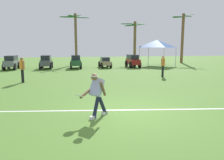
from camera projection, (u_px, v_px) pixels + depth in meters
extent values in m
plane|color=#4D782C|center=(128.00, 111.00, 7.52)|extent=(80.00, 80.00, 0.00)
cube|color=white|center=(127.00, 110.00, 7.67)|extent=(22.24, 3.20, 0.01)
cylinder|color=#191E38|center=(96.00, 107.00, 6.80)|extent=(0.33, 0.34, 0.72)
cube|color=silver|center=(93.00, 117.00, 6.72)|extent=(0.25, 0.26, 0.10)
cylinder|color=#191E38|center=(102.00, 104.00, 7.05)|extent=(0.39, 0.40, 0.69)
cube|color=silver|center=(105.00, 112.00, 7.22)|extent=(0.25, 0.26, 0.10)
cube|color=#9EA3D1|center=(97.00, 87.00, 6.74)|extent=(0.53, 0.54, 0.57)
sphere|color=brown|center=(94.00, 77.00, 6.59)|extent=(0.30, 0.30, 0.21)
cylinder|color=white|center=(94.00, 76.00, 6.59)|extent=(0.30, 0.30, 0.03)
cylinder|color=brown|center=(86.00, 93.00, 6.63)|extent=(0.46, 0.47, 0.27)
cylinder|color=brown|center=(103.00, 88.00, 6.68)|extent=(0.26, 0.26, 0.49)
cylinder|color=white|center=(80.00, 96.00, 6.42)|extent=(0.36, 0.37, 0.12)
cylinder|color=black|center=(23.00, 76.00, 13.38)|extent=(0.15, 0.15, 0.82)
cylinder|color=black|center=(22.00, 76.00, 13.51)|extent=(0.15, 0.15, 0.82)
cube|color=orange|center=(22.00, 65.00, 13.34)|extent=(0.35, 0.39, 0.54)
cylinder|color=#936B4C|center=(23.00, 65.00, 13.19)|extent=(0.10, 0.10, 0.52)
cylinder|color=#936B4C|center=(21.00, 65.00, 13.50)|extent=(0.10, 0.10, 0.52)
sphere|color=#936B4C|center=(22.00, 59.00, 13.29)|extent=(0.27, 0.27, 0.20)
cylinder|color=black|center=(162.00, 71.00, 15.93)|extent=(0.15, 0.15, 0.82)
cylinder|color=black|center=(163.00, 71.00, 16.08)|extent=(0.15, 0.15, 0.82)
cube|color=orange|center=(163.00, 62.00, 15.90)|extent=(0.37, 0.39, 0.54)
cylinder|color=tan|center=(162.00, 62.00, 15.72)|extent=(0.10, 0.10, 0.52)
cylinder|color=tan|center=(164.00, 62.00, 16.08)|extent=(0.10, 0.10, 0.52)
sphere|color=tan|center=(163.00, 57.00, 15.84)|extent=(0.28, 0.28, 0.20)
cube|color=slate|center=(11.00, 63.00, 21.09)|extent=(0.98, 2.41, 0.55)
cube|color=#1E232B|center=(11.00, 58.00, 21.16)|extent=(0.86, 1.81, 0.46)
cylinder|color=black|center=(9.00, 65.00, 21.86)|extent=(0.19, 0.66, 0.66)
cylinder|color=black|center=(19.00, 65.00, 22.04)|extent=(0.19, 0.66, 0.66)
cylinder|color=black|center=(4.00, 67.00, 20.23)|extent=(0.19, 0.66, 0.66)
cylinder|color=black|center=(15.00, 67.00, 20.41)|extent=(0.19, 0.66, 0.66)
cube|color=#474C51|center=(46.00, 63.00, 21.79)|extent=(0.97, 2.40, 0.55)
cube|color=#1E232B|center=(46.00, 58.00, 21.86)|extent=(0.85, 1.80, 0.46)
cylinder|color=black|center=(42.00, 65.00, 22.56)|extent=(0.18, 0.66, 0.66)
cylinder|color=black|center=(52.00, 65.00, 22.74)|extent=(0.18, 0.66, 0.66)
cylinder|color=black|center=(40.00, 66.00, 20.93)|extent=(0.18, 0.66, 0.66)
cylinder|color=black|center=(51.00, 66.00, 21.11)|extent=(0.18, 0.66, 0.66)
cube|color=#235133|center=(76.00, 62.00, 22.20)|extent=(0.98, 2.41, 0.55)
cube|color=#1E232B|center=(76.00, 57.00, 22.27)|extent=(0.86, 1.81, 0.46)
cylinder|color=black|center=(71.00, 64.00, 22.97)|extent=(0.18, 0.66, 0.66)
cylinder|color=black|center=(80.00, 64.00, 23.14)|extent=(0.18, 0.66, 0.66)
cylinder|color=black|center=(71.00, 66.00, 21.35)|extent=(0.18, 0.66, 0.66)
cylinder|color=black|center=(81.00, 66.00, 21.51)|extent=(0.18, 0.66, 0.66)
cube|color=#998466|center=(105.00, 63.00, 22.93)|extent=(1.01, 2.24, 0.42)
cube|color=#1E232B|center=(105.00, 59.00, 22.77)|extent=(0.85, 1.14, 0.38)
cylinder|color=black|center=(99.00, 64.00, 23.60)|extent=(0.21, 0.61, 0.60)
cylinder|color=black|center=(108.00, 64.00, 23.81)|extent=(0.21, 0.61, 0.60)
cylinder|color=black|center=(102.00, 65.00, 22.12)|extent=(0.21, 0.61, 0.60)
cylinder|color=black|center=(111.00, 65.00, 22.32)|extent=(0.21, 0.61, 0.60)
cube|color=maroon|center=(133.00, 62.00, 23.31)|extent=(1.02, 2.42, 0.55)
cube|color=#1E232B|center=(132.00, 57.00, 23.38)|extent=(0.89, 1.82, 0.46)
cylinder|color=black|center=(126.00, 64.00, 24.06)|extent=(0.20, 0.66, 0.66)
cylinder|color=black|center=(135.00, 64.00, 24.26)|extent=(0.20, 0.66, 0.66)
cylinder|color=black|center=(131.00, 65.00, 22.44)|extent=(0.20, 0.66, 0.66)
cylinder|color=black|center=(140.00, 65.00, 22.64)|extent=(0.20, 0.66, 0.66)
cylinder|color=brown|center=(76.00, 39.00, 26.74)|extent=(0.31, 0.31, 6.15)
ellipsoid|color=#266631|center=(83.00, 18.00, 26.50)|extent=(1.75, 0.25, 0.20)
ellipsoid|color=#266631|center=(79.00, 17.00, 27.12)|extent=(1.22, 1.61, 0.16)
ellipsoid|color=#266631|center=(71.00, 16.00, 26.89)|extent=(1.21, 1.55, 0.14)
ellipsoid|color=#266631|center=(67.00, 17.00, 26.18)|extent=(1.94, 0.29, 0.18)
ellipsoid|color=#266631|center=(72.00, 16.00, 25.43)|extent=(1.10, 1.80, 0.18)
ellipsoid|color=#266631|center=(78.00, 15.00, 25.70)|extent=(0.91, 1.50, 0.18)
cylinder|color=brown|center=(135.00, 43.00, 27.80)|extent=(0.34, 0.34, 5.32)
ellipsoid|color=#22642B|center=(140.00, 24.00, 27.67)|extent=(1.49, 0.46, 0.16)
ellipsoid|color=#22642B|center=(136.00, 26.00, 28.38)|extent=(0.96, 1.86, 0.18)
ellipsoid|color=#22642B|center=(129.00, 26.00, 28.12)|extent=(1.24, 1.68, 0.18)
ellipsoid|color=#22642B|center=(128.00, 24.00, 27.37)|extent=(1.88, 0.45, 0.15)
ellipsoid|color=#22642B|center=(134.00, 24.00, 26.71)|extent=(1.02, 1.52, 0.19)
ellipsoid|color=#22642B|center=(140.00, 25.00, 26.69)|extent=(0.96, 1.83, 0.19)
cylinder|color=brown|center=(182.00, 39.00, 29.25)|extent=(0.37, 0.37, 6.51)
ellipsoid|color=#2B5D2D|center=(188.00, 16.00, 29.02)|extent=(1.42, 0.41, 0.19)
ellipsoid|color=#2B5D2D|center=(184.00, 17.00, 29.53)|extent=(1.12, 1.46, 0.18)
ellipsoid|color=#2B5D2D|center=(178.00, 17.00, 29.42)|extent=(1.02, 1.52, 0.18)
ellipsoid|color=#2B5D2D|center=(178.00, 17.00, 28.77)|extent=(1.59, 0.42, 0.20)
ellipsoid|color=#2B5D2D|center=(185.00, 16.00, 27.95)|extent=(0.84, 1.77, 0.19)
ellipsoid|color=#2B5D2D|center=(189.00, 15.00, 28.08)|extent=(0.90, 1.70, 0.15)
cylinder|color=#B2B5BA|center=(164.00, 56.00, 27.05)|extent=(0.06, 0.06, 2.10)
cylinder|color=#B2B5BA|center=(139.00, 56.00, 26.48)|extent=(0.06, 0.06, 2.10)
cylinder|color=#B2B5BA|center=(176.00, 57.00, 23.97)|extent=(0.06, 0.06, 2.10)
cylinder|color=#B2B5BA|center=(148.00, 57.00, 23.40)|extent=(0.06, 0.06, 2.10)
pyramid|color=#33569E|center=(157.00, 44.00, 25.00)|extent=(3.33, 3.33, 0.87)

